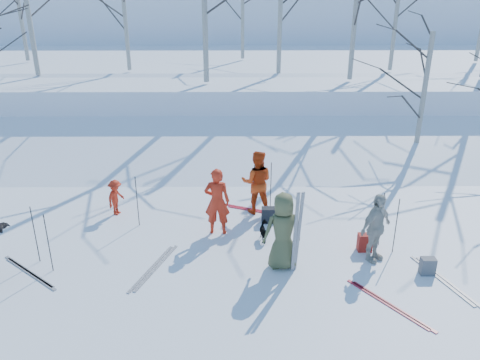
{
  "coord_description": "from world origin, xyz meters",
  "views": [
    {
      "loc": [
        -0.08,
        -8.98,
        5.62
      ],
      "look_at": [
        0.0,
        1.5,
        1.3
      ],
      "focal_mm": 35.0,
      "sensor_mm": 36.0,
      "label": 1
    }
  ],
  "objects_px": {
    "skier_redor_behind": "(257,182)",
    "skier_cream_east": "(376,228)",
    "backpack_dark": "(268,215)",
    "skier_red_north": "(217,201)",
    "backpack_red": "(365,242)",
    "skier_olive_center": "(283,231)",
    "skier_red_seated": "(116,197)",
    "dog": "(265,232)",
    "backpack_grey": "(428,266)"
  },
  "relations": [
    {
      "from": "skier_redor_behind",
      "to": "skier_cream_east",
      "type": "relative_size",
      "value": 1.09
    },
    {
      "from": "backpack_dark",
      "to": "skier_red_north",
      "type": "bearing_deg",
      "value": -156.73
    },
    {
      "from": "skier_redor_behind",
      "to": "backpack_red",
      "type": "xyz_separation_m",
      "value": [
        2.4,
        -2.04,
        -0.66
      ]
    },
    {
      "from": "skier_olive_center",
      "to": "skier_red_seated",
      "type": "relative_size",
      "value": 1.77
    },
    {
      "from": "dog",
      "to": "backpack_grey",
      "type": "relative_size",
      "value": 1.37
    },
    {
      "from": "skier_red_seated",
      "to": "backpack_dark",
      "type": "relative_size",
      "value": 2.43
    },
    {
      "from": "backpack_red",
      "to": "backpack_grey",
      "type": "distance_m",
      "value": 1.45
    },
    {
      "from": "skier_cream_east",
      "to": "backpack_red",
      "type": "xyz_separation_m",
      "value": [
        -0.08,
        0.38,
        -0.58
      ]
    },
    {
      "from": "skier_redor_behind",
      "to": "backpack_red",
      "type": "bearing_deg",
      "value": 143.45
    },
    {
      "from": "skier_olive_center",
      "to": "skier_redor_behind",
      "type": "height_order",
      "value": "skier_redor_behind"
    },
    {
      "from": "backpack_red",
      "to": "dog",
      "type": "bearing_deg",
      "value": 167.34
    },
    {
      "from": "dog",
      "to": "backpack_dark",
      "type": "bearing_deg",
      "value": -108.97
    },
    {
      "from": "skier_olive_center",
      "to": "skier_red_seated",
      "type": "distance_m",
      "value": 4.92
    },
    {
      "from": "skier_red_north",
      "to": "backpack_dark",
      "type": "bearing_deg",
      "value": -153.15
    },
    {
      "from": "skier_red_north",
      "to": "dog",
      "type": "relative_size",
      "value": 3.25
    },
    {
      "from": "skier_olive_center",
      "to": "skier_cream_east",
      "type": "relative_size",
      "value": 1.09
    },
    {
      "from": "skier_red_north",
      "to": "skier_cream_east",
      "type": "height_order",
      "value": "skier_red_north"
    },
    {
      "from": "skier_red_seated",
      "to": "backpack_red",
      "type": "xyz_separation_m",
      "value": [
        6.14,
        -1.93,
        -0.28
      ]
    },
    {
      "from": "skier_olive_center",
      "to": "skier_red_seated",
      "type": "height_order",
      "value": "skier_olive_center"
    },
    {
      "from": "skier_redor_behind",
      "to": "dog",
      "type": "relative_size",
      "value": 3.32
    },
    {
      "from": "skier_olive_center",
      "to": "backpack_red",
      "type": "xyz_separation_m",
      "value": [
        1.96,
        0.64,
        -0.65
      ]
    },
    {
      "from": "skier_olive_center",
      "to": "skier_red_seated",
      "type": "bearing_deg",
      "value": -40.59
    },
    {
      "from": "skier_red_north",
      "to": "backpack_grey",
      "type": "height_order",
      "value": "skier_red_north"
    },
    {
      "from": "dog",
      "to": "backpack_dark",
      "type": "xyz_separation_m",
      "value": [
        0.14,
        0.92,
        -0.02
      ]
    },
    {
      "from": "skier_cream_east",
      "to": "skier_redor_behind",
      "type": "bearing_deg",
      "value": 98.79
    },
    {
      "from": "skier_redor_behind",
      "to": "skier_red_north",
      "type": "bearing_deg",
      "value": 52.67
    },
    {
      "from": "skier_redor_behind",
      "to": "skier_cream_east",
      "type": "xyz_separation_m",
      "value": [
        2.48,
        -2.42,
        -0.07
      ]
    },
    {
      "from": "skier_redor_behind",
      "to": "dog",
      "type": "bearing_deg",
      "value": 98.83
    },
    {
      "from": "skier_redor_behind",
      "to": "backpack_grey",
      "type": "height_order",
      "value": "skier_redor_behind"
    },
    {
      "from": "skier_redor_behind",
      "to": "backpack_red",
      "type": "relative_size",
      "value": 4.12
    },
    {
      "from": "skier_cream_east",
      "to": "backpack_dark",
      "type": "relative_size",
      "value": 3.96
    },
    {
      "from": "backpack_grey",
      "to": "backpack_dark",
      "type": "height_order",
      "value": "backpack_dark"
    },
    {
      "from": "skier_redor_behind",
      "to": "backpack_grey",
      "type": "bearing_deg",
      "value": 143.03
    },
    {
      "from": "dog",
      "to": "backpack_grey",
      "type": "height_order",
      "value": "dog"
    },
    {
      "from": "skier_olive_center",
      "to": "skier_red_north",
      "type": "bearing_deg",
      "value": -55.26
    },
    {
      "from": "skier_red_seated",
      "to": "backpack_dark",
      "type": "bearing_deg",
      "value": -77.26
    },
    {
      "from": "skier_red_seated",
      "to": "skier_cream_east",
      "type": "relative_size",
      "value": 0.61
    },
    {
      "from": "backpack_red",
      "to": "backpack_dark",
      "type": "height_order",
      "value": "backpack_red"
    },
    {
      "from": "skier_cream_east",
      "to": "backpack_grey",
      "type": "relative_size",
      "value": 4.17
    },
    {
      "from": "skier_olive_center",
      "to": "backpack_grey",
      "type": "xyz_separation_m",
      "value": [
        3.05,
        -0.32,
        -0.67
      ]
    },
    {
      "from": "skier_red_north",
      "to": "dog",
      "type": "height_order",
      "value": "skier_red_north"
    },
    {
      "from": "skier_cream_east",
      "to": "dog",
      "type": "xyz_separation_m",
      "value": [
        -2.35,
        0.89,
        -0.57
      ]
    },
    {
      "from": "skier_redor_behind",
      "to": "dog",
      "type": "distance_m",
      "value": 1.66
    },
    {
      "from": "skier_red_seated",
      "to": "dog",
      "type": "relative_size",
      "value": 1.86
    },
    {
      "from": "skier_redor_behind",
      "to": "skier_red_seated",
      "type": "distance_m",
      "value": 3.76
    },
    {
      "from": "backpack_red",
      "to": "backpack_grey",
      "type": "xyz_separation_m",
      "value": [
        1.08,
        -0.96,
        -0.02
      ]
    },
    {
      "from": "backpack_grey",
      "to": "skier_olive_center",
      "type": "bearing_deg",
      "value": 173.96
    },
    {
      "from": "skier_red_seated",
      "to": "skier_red_north",
      "type": "bearing_deg",
      "value": -91.3
    },
    {
      "from": "skier_red_north",
      "to": "backpack_red",
      "type": "relative_size",
      "value": 4.04
    },
    {
      "from": "skier_red_north",
      "to": "skier_cream_east",
      "type": "distance_m",
      "value": 3.72
    }
  ]
}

